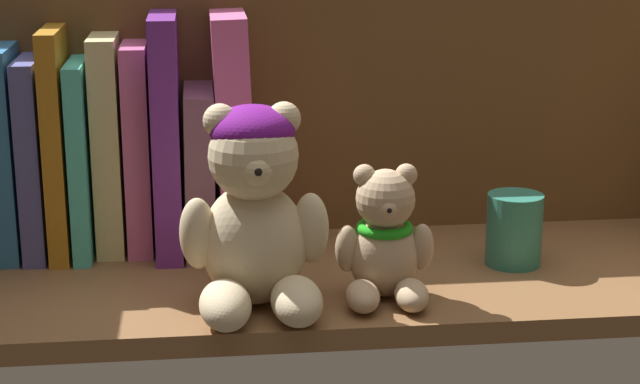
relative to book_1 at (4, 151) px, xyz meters
The scene contains 14 objects.
shelf_board 36.53cm from the book_1, 17.33° to the right, with size 80.01×27.36×2.00cm, color brown.
shelf_back_panel 33.59cm from the book_1, ahead, with size 82.41×1.20×33.20cm, color brown.
book_1 is the anchor object (origin of this frame).
book_2 3.13cm from the book_1, ahead, with size 2.18×12.19×19.78cm, color #4C4F93.
book_3 5.56cm from the book_1, ahead, with size 1.92×13.05×22.65cm, color #A86F1B.
book_4 7.73cm from the book_1, ahead, with size 1.74×12.96×19.47cm, color #44BBAD.
book_5 10.29cm from the book_1, ahead, with size 2.71×9.41×21.75cm, color #CCC07F.
book_6 13.24cm from the book_1, ahead, with size 2.48×10.03×20.96cm, color #CB5E92.
book_7 16.23cm from the book_1, ahead, with size 2.64×14.91×23.91cm, color #662784.
book_8 19.41cm from the book_1, ahead, with size 2.87×14.44×16.58cm, color #71475B.
book_9 22.84cm from the book_1, ahead, with size 3.41×14.15×23.92cm, color #CE5A91.
teddy_bear_larger 29.96cm from the book_1, 36.82° to the right, with size 13.17×13.37×18.06cm.
teddy_bear_smaller 39.85cm from the book_1, 26.01° to the right, with size 8.96×9.11×12.27cm.
pillar_candle 51.04cm from the book_1, 11.17° to the right, with size 5.44×5.44×7.08cm, color #2D7A66.
Camera 1 is at (-13.53, -95.40, 37.16)cm, focal length 59.72 mm.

